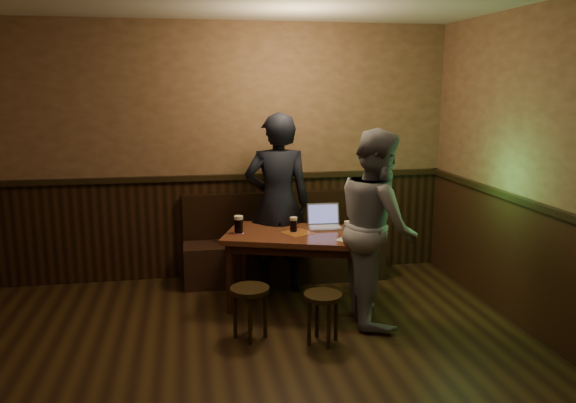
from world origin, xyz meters
The scene contains 12 objects.
room centered at (0.00, 0.22, 1.20)m, with size 5.04×6.04×2.84m.
bench centered at (0.60, 2.75, 0.31)m, with size 2.20×0.50×0.95m.
pub_table centered at (0.60, 1.94, 0.64)m, with size 1.55×1.18×0.74m.
stool_left centered at (0.05, 1.29, 0.36)m, with size 0.38×0.38×0.45m.
stool_right centered at (0.64, 1.08, 0.35)m, with size 0.37×0.37×0.43m.
pint_left centered at (0.04, 2.02, 0.82)m, with size 0.11×0.11×0.17m.
pint_mid centered at (0.56, 1.98, 0.81)m, with size 0.09×0.09×0.15m.
pint_right centered at (1.03, 1.71, 0.81)m, with size 0.10×0.10×0.15m.
laptop centered at (0.90, 2.10, 0.79)m, with size 0.34×0.28×0.23m.
menu centered at (1.01, 1.59, 0.73)m, with size 0.22×0.15×0.00m, color silver.
person_suit centered at (0.48, 2.39, 0.93)m, with size 0.68×0.45×1.86m, color black.
person_grey centered at (1.24, 1.50, 0.88)m, with size 0.85×0.67×1.76m, color gray.
Camera 1 is at (-0.43, -3.18, 2.12)m, focal length 35.00 mm.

